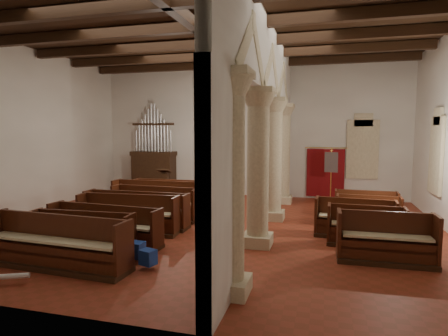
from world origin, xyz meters
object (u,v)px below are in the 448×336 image
at_px(nave_pew_0, 56,251).
at_px(aisle_pew_0, 386,246).
at_px(pipe_organ, 154,164).
at_px(processional_banner, 331,185).
at_px(lectern, 165,186).

height_order(nave_pew_0, aisle_pew_0, same).
height_order(pipe_organ, aisle_pew_0, pipe_organ).
relative_size(pipe_organ, processional_banner, 1.91).
relative_size(processional_banner, aisle_pew_0, 1.07).
bearing_deg(nave_pew_0, lectern, 100.33).
height_order(processional_banner, aisle_pew_0, processional_banner).
bearing_deg(nave_pew_0, aisle_pew_0, 20.61).
xyz_separation_m(lectern, processional_banner, (6.98, 0.65, 0.22)).
relative_size(lectern, nave_pew_0, 0.39).
height_order(lectern, processional_banner, processional_banner).
height_order(pipe_organ, nave_pew_0, pipe_organ).
xyz_separation_m(lectern, aisle_pew_0, (8.10, -6.02, -0.18)).
relative_size(lectern, processional_banner, 0.59).
xyz_separation_m(pipe_organ, lectern, (1.24, -1.45, -0.80)).
height_order(lectern, nave_pew_0, lectern).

